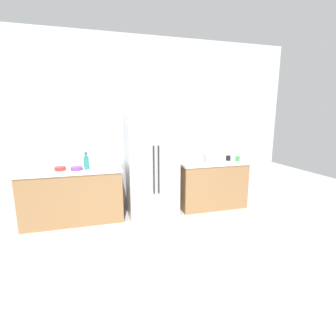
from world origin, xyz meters
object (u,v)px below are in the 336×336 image
Objects in this scene: toaster at (210,157)px; bowl_a at (77,168)px; bottle_a at (86,162)px; refrigerator at (152,166)px; cup_b at (238,159)px; bowl_b at (60,169)px; cup_a at (228,158)px.

bowl_a is at bearing -179.13° from toaster.
bottle_a is at bearing 4.75° from bowl_a.
bowl_a is at bearing -179.53° from refrigerator.
bottle_a reaches higher than cup_b.
toaster is at bearing -0.22° from bowl_b.
toaster is 2.47× the size of cup_b.
cup_a is at bearing 1.72° from bowl_a.
cup_a is 2.78m from bowl_a.
refrigerator is at bearing -0.15° from bottle_a.
refrigerator reaches higher than bowl_b.
cup_b reaches higher than bowl_b.
refrigerator is at bearing 179.10° from cup_b.
refrigerator is 19.55× the size of cup_b.
refrigerator reaches higher than cup_a.
bowl_b is at bearing 169.56° from bowl_a.
cup_b is at bearing -0.61° from bottle_a.
toaster is 1.31× the size of bowl_b.
refrigerator is at bearing 0.47° from bowl_a.
toaster is 0.80× the size of bottle_a.
refrigerator is 6.37× the size of bottle_a.
bowl_b is (-0.25, 0.05, 0.00)m from bowl_a.
bowl_a is (-2.36, -0.04, -0.06)m from toaster.
cup_a is 0.52× the size of bowl_a.
cup_b is (0.14, -0.10, -0.00)m from cup_a.
bowl_b is (-3.17, 0.06, -0.02)m from cup_b.
bowl_a is at bearing -175.25° from bottle_a.
cup_a is 0.56× the size of bowl_b.
bottle_a is (-1.09, 0.00, 0.12)m from refrigerator.
bowl_b is (-1.49, 0.04, 0.04)m from refrigerator.
cup_a is at bearing 2.73° from refrigerator.
bowl_b is at bearing -179.29° from cup_a.
refrigerator is 1.13m from toaster.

